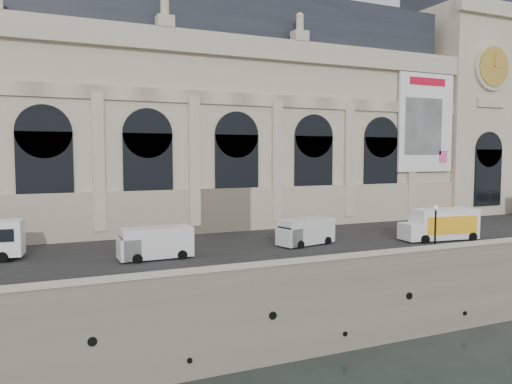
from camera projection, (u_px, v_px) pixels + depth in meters
ground at (388, 344)px, 38.97m from camera, size 260.00×260.00×0.00m
quay at (229, 238)px, 70.68m from camera, size 160.00×70.00×6.00m
street at (301, 240)px, 51.30m from camera, size 160.00×24.00×0.06m
parapet at (384, 259)px, 39.03m from camera, size 160.00×1.40×1.21m
museum at (196, 115)px, 63.25m from camera, size 69.00×18.70×29.10m
clock_pavilion at (452, 98)px, 76.38m from camera, size 13.00×14.72×36.70m
van_b at (152, 243)px, 41.55m from camera, size 6.11×2.64×2.70m
van_c at (304, 232)px, 47.97m from camera, size 6.21×3.52×2.61m
box_truck at (440, 225)px, 50.84m from camera, size 8.31×3.66×3.25m
lamp_right at (435, 231)px, 42.49m from camera, size 0.46×0.46×4.48m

